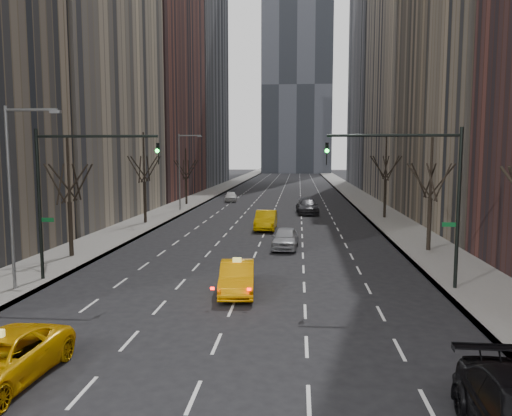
# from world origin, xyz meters

# --- Properties ---
(ground) EXTENTS (400.00, 400.00, 0.00)m
(ground) POSITION_xyz_m (0.00, 0.00, 0.00)
(ground) COLOR black
(ground) RESTS_ON ground
(sidewalk_left) EXTENTS (4.50, 320.00, 0.15)m
(sidewalk_left) POSITION_xyz_m (-12.25, 70.00, 0.07)
(sidewalk_left) COLOR slate
(sidewalk_left) RESTS_ON ground
(sidewalk_right) EXTENTS (4.50, 320.00, 0.15)m
(sidewalk_right) POSITION_xyz_m (12.25, 70.00, 0.07)
(sidewalk_right) COLOR slate
(sidewalk_right) RESTS_ON ground
(bld_left_far) EXTENTS (14.00, 28.00, 44.00)m
(bld_left_far) POSITION_xyz_m (-21.50, 66.00, 22.00)
(bld_left_far) COLOR brown
(bld_left_far) RESTS_ON ground
(bld_left_deep) EXTENTS (14.00, 30.00, 60.00)m
(bld_left_deep) POSITION_xyz_m (-21.50, 96.00, 30.00)
(bld_left_deep) COLOR slate
(bld_left_deep) RESTS_ON ground
(bld_right_far) EXTENTS (14.00, 28.00, 50.00)m
(bld_right_far) POSITION_xyz_m (21.50, 64.00, 25.00)
(bld_right_far) COLOR #BAA98E
(bld_right_far) RESTS_ON ground
(bld_right_deep) EXTENTS (14.00, 30.00, 58.00)m
(bld_right_deep) POSITION_xyz_m (21.50, 95.00, 29.00)
(bld_right_deep) COLOR slate
(bld_right_deep) RESTS_ON ground
(tower_far) EXTENTS (24.00, 24.00, 120.00)m
(tower_far) POSITION_xyz_m (2.00, 170.00, 60.00)
(tower_far) COLOR black
(tower_far) RESTS_ON ground
(tree_lw_b) EXTENTS (3.36, 3.50, 7.82)m
(tree_lw_b) POSITION_xyz_m (-12.00, 18.00, 3.72)
(tree_lw_b) COLOR black
(tree_lw_b) RESTS_ON ground
(tree_lw_c) EXTENTS (3.36, 3.50, 8.74)m
(tree_lw_c) POSITION_xyz_m (-12.00, 34.00, 4.04)
(tree_lw_c) COLOR black
(tree_lw_c) RESTS_ON ground
(tree_lw_d) EXTENTS (3.36, 3.50, 7.36)m
(tree_lw_d) POSITION_xyz_m (-12.00, 52.00, 3.56)
(tree_lw_d) COLOR black
(tree_lw_d) RESTS_ON ground
(tree_rw_b) EXTENTS (3.36, 3.50, 7.82)m
(tree_rw_b) POSITION_xyz_m (12.00, 22.00, 3.72)
(tree_rw_b) COLOR black
(tree_rw_b) RESTS_ON ground
(tree_rw_c) EXTENTS (3.36, 3.50, 8.74)m
(tree_rw_c) POSITION_xyz_m (12.00, 40.00, 4.04)
(tree_rw_c) COLOR black
(tree_rw_c) RESTS_ON ground
(traffic_mast_left) EXTENTS (6.69, 0.39, 8.00)m
(traffic_mast_left) POSITION_xyz_m (-9.11, 12.00, 5.49)
(traffic_mast_left) COLOR black
(traffic_mast_left) RESTS_ON ground
(traffic_mast_right) EXTENTS (6.69, 0.39, 8.00)m
(traffic_mast_right) POSITION_xyz_m (9.11, 12.00, 5.49)
(traffic_mast_right) COLOR black
(traffic_mast_right) RESTS_ON ground
(streetlight_near) EXTENTS (2.83, 0.22, 9.00)m
(streetlight_near) POSITION_xyz_m (-10.84, 10.00, 5.62)
(streetlight_near) COLOR slate
(streetlight_near) RESTS_ON ground
(streetlight_far) EXTENTS (2.83, 0.22, 9.00)m
(streetlight_far) POSITION_xyz_m (-10.84, 45.00, 5.62)
(streetlight_far) COLOR slate
(streetlight_far) RESTS_ON ground
(taxi_sedan) EXTENTS (2.05, 4.83, 1.55)m
(taxi_sedan) POSITION_xyz_m (-0.07, 10.64, 0.78)
(taxi_sedan) COLOR #FFA105
(taxi_sedan) RESTS_ON ground
(silver_sedan_ahead) EXTENTS (2.02, 4.54, 1.52)m
(silver_sedan_ahead) POSITION_xyz_m (2.00, 22.49, 0.76)
(silver_sedan_ahead) COLOR #A5A7AD
(silver_sedan_ahead) RESTS_ON ground
(far_taxi) EXTENTS (1.86, 5.19, 1.70)m
(far_taxi) POSITION_xyz_m (-0.01, 31.47, 0.85)
(far_taxi) COLOR #FFBE05
(far_taxi) RESTS_ON ground
(far_suv_grey) EXTENTS (2.77, 5.90, 1.67)m
(far_suv_grey) POSITION_xyz_m (3.92, 43.73, 0.83)
(far_suv_grey) COLOR #303035
(far_suv_grey) RESTS_ON ground
(far_car_white) EXTENTS (2.08, 4.31, 1.42)m
(far_car_white) POSITION_xyz_m (-6.79, 57.57, 0.71)
(far_car_white) COLOR white
(far_car_white) RESTS_ON ground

